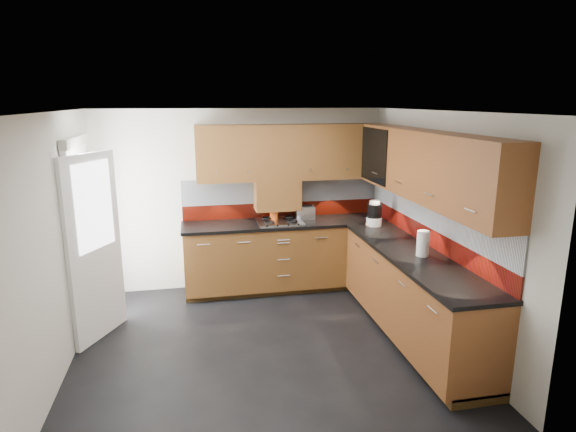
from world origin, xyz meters
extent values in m
cube|color=black|center=(0.00, 0.00, -0.01)|extent=(4.00, 3.80, 0.02)
cube|color=white|center=(0.00, 0.00, 2.45)|extent=(4.00, 3.80, 0.10)
cube|color=beige|center=(0.00, 1.84, 1.20)|extent=(4.00, 0.08, 2.64)
cube|color=beige|center=(0.00, -1.84, 1.20)|extent=(4.00, 0.08, 2.64)
cube|color=beige|center=(-1.94, 0.00, 1.20)|extent=(0.08, 3.80, 2.64)
cube|color=beige|center=(1.94, 0.00, 1.20)|extent=(0.08, 3.80, 2.64)
cube|color=#563013|center=(0.55, 1.50, 0.48)|extent=(2.70, 0.60, 0.95)
cube|color=brown|center=(1.60, -0.10, 0.48)|extent=(0.60, 2.60, 0.95)
cube|color=#402B12|center=(0.55, 1.53, 0.05)|extent=(2.70, 0.54, 0.10)
cube|color=#402B12|center=(1.63, -0.10, 0.05)|extent=(0.54, 2.60, 0.10)
cube|color=black|center=(0.54, 1.49, 0.92)|extent=(2.72, 0.62, 0.04)
cube|color=black|center=(1.59, -0.12, 0.92)|extent=(0.62, 2.60, 0.04)
cube|color=#661309|center=(0.55, 1.79, 1.04)|extent=(2.70, 0.02, 0.20)
cube|color=silver|center=(0.55, 1.79, 1.31)|extent=(2.70, 0.02, 0.34)
cube|color=#661309|center=(1.89, 0.20, 1.04)|extent=(0.02, 3.20, 0.20)
cube|color=silver|center=(1.89, 0.20, 1.31)|extent=(0.02, 3.20, 0.34)
cube|color=#563013|center=(0.65, 1.64, 1.84)|extent=(2.50, 0.33, 0.72)
cube|color=brown|center=(1.73, 0.04, 1.84)|extent=(0.33, 2.87, 0.72)
cube|color=silver|center=(0.50, 1.46, 1.63)|extent=(1.80, 0.01, 0.16)
cube|color=silver|center=(1.56, 0.00, 1.63)|extent=(0.01, 2.00, 0.16)
cube|color=#563013|center=(0.45, 1.64, 1.28)|extent=(0.60, 0.33, 0.40)
cube|color=black|center=(1.56, 1.07, 1.84)|extent=(0.01, 0.80, 0.66)
cube|color=#FFD18C|center=(1.87, 1.07, 1.84)|extent=(0.01, 0.76, 0.64)
cube|color=black|center=(1.73, 1.07, 1.86)|extent=(0.29, 0.76, 0.01)
cylinder|color=black|center=(1.73, 0.82, 1.96)|extent=(0.07, 0.07, 0.16)
cylinder|color=black|center=(1.73, 0.97, 1.96)|extent=(0.07, 0.07, 0.16)
cylinder|color=white|center=(1.73, 1.12, 1.96)|extent=(0.07, 0.07, 0.16)
cylinder|color=black|center=(1.73, 1.27, 1.96)|extent=(0.07, 0.07, 0.16)
cube|color=white|center=(-1.86, 0.90, 1.02)|extent=(0.06, 0.95, 2.04)
cube|color=white|center=(-1.68, 0.55, 1.00)|extent=(0.42, 0.73, 1.98)
cube|color=white|center=(-1.65, 0.55, 1.45)|extent=(0.28, 0.50, 0.90)
cube|color=silver|center=(0.45, 1.48, 0.95)|extent=(0.59, 0.51, 0.02)
torus|color=black|center=(0.30, 1.36, 0.98)|extent=(0.13, 0.13, 0.02)
torus|color=black|center=(0.60, 1.36, 0.98)|extent=(0.13, 0.13, 0.02)
torus|color=black|center=(0.30, 1.60, 0.98)|extent=(0.13, 0.13, 0.02)
torus|color=black|center=(0.60, 1.60, 0.98)|extent=(0.13, 0.13, 0.02)
cube|color=black|center=(0.45, 1.24, 0.96)|extent=(0.45, 0.04, 0.02)
cylinder|color=#E65415|center=(0.40, 1.60, 1.01)|extent=(0.11, 0.11, 0.14)
cylinder|color=brown|center=(0.40, 1.62, 1.18)|extent=(0.05, 0.02, 0.28)
cylinder|color=brown|center=(0.41, 1.62, 1.17)|extent=(0.05, 0.04, 0.26)
cylinder|color=brown|center=(0.39, 1.62, 1.19)|extent=(0.06, 0.02, 0.30)
cylinder|color=brown|center=(0.41, 1.61, 1.16)|extent=(0.03, 0.04, 0.24)
cylinder|color=brown|center=(0.38, 1.61, 1.18)|extent=(0.04, 0.04, 0.27)
cube|color=silver|center=(0.82, 1.59, 1.03)|extent=(0.26, 0.17, 0.17)
cube|color=black|center=(0.82, 1.59, 1.12)|extent=(0.19, 0.03, 0.01)
cube|color=black|center=(0.82, 1.63, 1.12)|extent=(0.19, 0.03, 0.01)
cylinder|color=white|center=(1.60, 1.07, 0.99)|extent=(0.20, 0.20, 0.11)
cylinder|color=black|center=(1.60, 1.07, 1.14)|extent=(0.18, 0.18, 0.17)
cylinder|color=white|center=(1.60, 1.07, 1.24)|extent=(0.13, 0.13, 0.04)
cylinder|color=white|center=(1.64, -0.19, 1.07)|extent=(0.14, 0.14, 0.26)
cube|color=orange|center=(1.58, 1.08, 0.95)|extent=(0.15, 0.13, 0.02)
camera|label=1|loc=(-0.65, -4.54, 2.50)|focal=30.00mm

